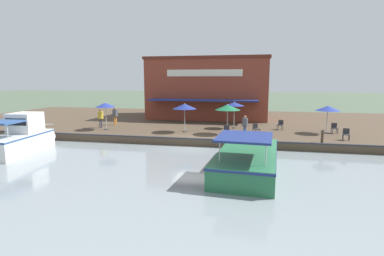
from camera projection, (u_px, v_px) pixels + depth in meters
The scene contains 21 objects.
ground_plane at pixel (191, 147), 22.15m from camera, with size 220.00×220.00×0.00m, color #4C5B47.
quay_deck at pixel (212, 123), 32.74m from camera, with size 22.00×56.00×0.60m, color #4C3D2D.
quay_edge_fender at pixel (192, 139), 22.14m from camera, with size 0.20×50.40×0.10m, color #2D2D33.
waterfront_restaurant at pixel (209, 88), 35.13m from camera, with size 9.77×13.48×6.84m.
patio_umbrella_by_entrance at pixel (105, 105), 26.19m from camera, with size 1.73×1.73×2.42m.
patio_umbrella_near_quay_edge at pixel (185, 106), 24.97m from camera, with size 1.97×1.97×2.43m.
patio_umbrella_mid_patio_left at pixel (228, 107), 23.98m from camera, with size 2.03×2.03×2.42m.
patio_umbrella_back_row at pixel (328, 108), 24.31m from camera, with size 1.91×1.91×2.31m.
patio_umbrella_far_corner at pixel (234, 104), 26.92m from camera, with size 1.78×1.78×2.41m.
cafe_chair_beside_entrance at pixel (256, 128), 24.26m from camera, with size 0.60×0.60×0.85m.
cafe_chair_under_first_umbrella at pixel (346, 134), 21.79m from camera, with size 0.51×0.51×0.85m.
cafe_chair_far_corner_seat at pixel (280, 124), 26.40m from camera, with size 0.58×0.58×0.85m.
cafe_chair_back_row_seat at pixel (334, 128), 24.55m from camera, with size 0.46×0.46×0.85m.
cafe_chair_facing_river at pixel (227, 130), 23.23m from camera, with size 0.56×0.56×0.85m.
person_mid_patio at pixel (115, 114), 29.10m from camera, with size 0.50×0.50×1.76m.
person_near_entrance at pixel (101, 116), 27.30m from camera, with size 0.49×0.49×1.74m.
person_at_quay_edge at pixel (245, 123), 23.22m from camera, with size 0.46×0.46×1.62m.
motorboat_fourth_along at pixel (249, 156), 16.97m from camera, with size 9.05×3.58×2.23m.
motorboat_outer_channel at pixel (24, 138), 20.54m from camera, with size 6.13×2.60×2.63m.
mooring_post at pixel (322, 137), 20.50m from camera, with size 0.22×0.22×0.96m.
tree_upstream_bank at pixel (189, 81), 38.60m from camera, with size 4.22×4.02×6.39m.
Camera 1 is at (21.19, 4.41, 4.94)m, focal length 28.00 mm.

